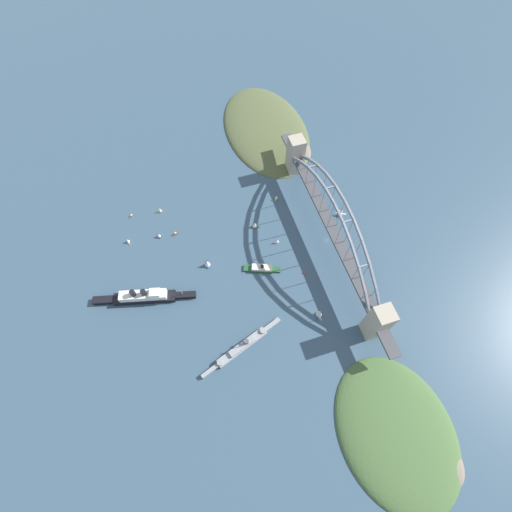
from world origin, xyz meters
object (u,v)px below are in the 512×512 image
at_px(small_boat_9, 255,225).
at_px(channel_marker_buoy, 304,273).
at_px(small_boat_3, 128,241).
at_px(small_boat_4, 160,210).
at_px(small_boat_0, 159,235).
at_px(ocean_liner, 144,297).
at_px(harbor_arch_bridge, 331,227).
at_px(seaplane_taxiing_near_bridge, 341,214).
at_px(naval_cruiser, 243,346).
at_px(small_boat_5, 277,241).
at_px(small_boat_8, 132,216).
at_px(small_boat_1, 276,198).
at_px(small_boat_6, 207,263).
at_px(harbor_ferry_steamer, 262,268).
at_px(small_boat_2, 175,234).
at_px(small_boat_7, 319,313).

distance_m(small_boat_9, channel_marker_buoy, 74.39).
height_order(small_boat_3, small_boat_4, small_boat_4).
bearing_deg(small_boat_0, ocean_liner, 158.95).
bearing_deg(harbor_arch_bridge, seaplane_taxiing_near_bridge, -46.11).
relative_size(seaplane_taxiing_near_bridge, small_boat_9, 1.25).
relative_size(naval_cruiser, small_boat_9, 9.46).
relative_size(harbor_arch_bridge, small_boat_5, 38.63).
relative_size(small_boat_8, small_boat_9, 0.76).
distance_m(small_boat_1, small_boat_4, 130.00).
distance_m(small_boat_3, channel_marker_buoy, 186.11).
relative_size(ocean_liner, small_boat_0, 14.69).
xyz_separation_m(seaplane_taxiing_near_bridge, small_boat_6, (-17.32, 154.22, 2.81)).
xyz_separation_m(harbor_arch_bridge, small_boat_9, (39.04, 67.77, -22.22)).
relative_size(small_boat_6, small_boat_8, 1.63).
height_order(small_boat_0, channel_marker_buoy, small_boat_0).
relative_size(harbor_ferry_steamer, small_boat_2, 5.18).
xyz_separation_m(small_boat_4, channel_marker_buoy, (-118.03, -124.48, -2.18)).
xyz_separation_m(harbor_arch_bridge, seaplane_taxiing_near_bridge, (25.82, -26.84, -24.00)).
relative_size(ocean_liner, small_boat_4, 14.03).
bearing_deg(small_boat_7, small_boat_3, 50.20).
xyz_separation_m(seaplane_taxiing_near_bridge, small_boat_1, (41.38, 60.55, 1.02)).
distance_m(seaplane_taxiing_near_bridge, small_boat_2, 180.82).
height_order(ocean_liner, small_boat_7, ocean_liner).
bearing_deg(small_boat_1, small_boat_0, 94.21).
bearing_deg(small_boat_5, small_boat_3, 72.50).
bearing_deg(small_boat_1, small_boat_3, 92.41).
bearing_deg(channel_marker_buoy, harbor_arch_bridge, -52.38).
height_order(naval_cruiser, seaplane_taxiing_near_bridge, naval_cruiser).
bearing_deg(small_boat_6, seaplane_taxiing_near_bridge, -83.59).
xyz_separation_m(small_boat_0, small_boat_3, (2.91, 32.19, -0.17)).
height_order(naval_cruiser, small_boat_5, naval_cruiser).
height_order(ocean_liner, small_boat_2, ocean_liner).
bearing_deg(channel_marker_buoy, small_boat_5, 18.67).
xyz_separation_m(small_boat_2, small_boat_7, (-129.41, -111.87, 4.03)).
xyz_separation_m(small_boat_1, small_boat_2, (-11.85, 117.84, -2.22)).
bearing_deg(small_boat_4, small_boat_3, 126.71).
distance_m(harbor_arch_bridge, small_boat_1, 78.61).
bearing_deg(small_boat_6, small_boat_3, 54.87).
height_order(seaplane_taxiing_near_bridge, small_boat_0, small_boat_0).
distance_m(harbor_ferry_steamer, small_boat_8, 157.03).
xyz_separation_m(harbor_arch_bridge, small_boat_8, (92.91, 193.07, -25.36)).
bearing_deg(small_boat_8, seaplane_taxiing_near_bridge, -106.97).
relative_size(seaplane_taxiing_near_bridge, channel_marker_buoy, 3.96).
height_order(small_boat_8, channel_marker_buoy, channel_marker_buoy).
bearing_deg(harbor_arch_bridge, small_boat_0, 71.25).
height_order(harbor_ferry_steamer, seaplane_taxiing_near_bridge, harbor_ferry_steamer).
xyz_separation_m(small_boat_2, small_boat_9, (-16.31, -83.78, 2.98)).
xyz_separation_m(small_boat_3, small_boat_7, (-134.23, -161.14, 2.00)).
bearing_deg(small_boat_2, small_boat_7, -139.16).
height_order(small_boat_2, small_boat_6, small_boat_6).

